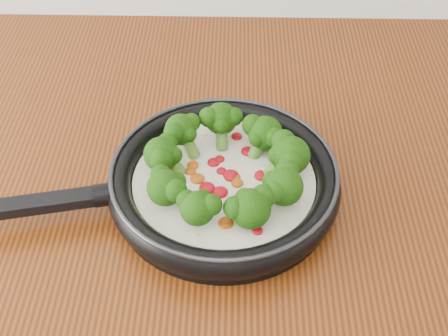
{
  "coord_description": "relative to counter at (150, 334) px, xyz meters",
  "views": [
    {
      "loc": [
        0.15,
        0.51,
        1.47
      ],
      "look_at": [
        0.14,
        1.04,
        0.95
      ],
      "focal_mm": 48.32,
      "sensor_mm": 36.0,
      "label": 1
    }
  ],
  "objects": [
    {
      "name": "counter",
      "position": [
        0.0,
        0.0,
        0.0
      ],
      "size": [
        1.6,
        0.8,
        0.9
      ],
      "primitive_type": "cube",
      "color": "#3E1807",
      "rests_on": "ground"
    },
    {
      "name": "skillet",
      "position": [
        0.14,
        -0.06,
        0.48
      ],
      "size": [
        0.48,
        0.35,
        0.09
      ],
      "color": "black",
      "rests_on": "counter"
    }
  ]
}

